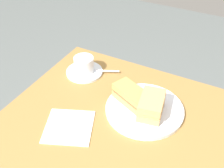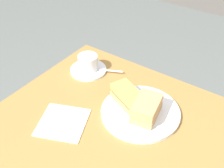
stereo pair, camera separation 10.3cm
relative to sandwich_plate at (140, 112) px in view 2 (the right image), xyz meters
The scene contains 7 objects.
sandwich_plate is the anchor object (origin of this frame).
sandwich_front 0.05m from the sandwich_plate, 70.14° to the left, with size 0.13×0.09×0.06m.
sandwich_back 0.06m from the sandwich_plate, 95.64° to the right, with size 0.12×0.15×0.06m.
coffee_saucer 0.31m from the sandwich_plate, 107.01° to the right, with size 0.15×0.15×0.01m, color white.
coffee_cup 0.31m from the sandwich_plate, 107.11° to the right, with size 0.08×0.10×0.06m.
spoon 0.26m from the sandwich_plate, 118.04° to the right, with size 0.05×0.09×0.01m.
napkin 0.26m from the sandwich_plate, 45.69° to the right, with size 0.15×0.15×0.00m, color white.
Camera 2 is at (0.23, 0.30, 1.44)m, focal length 45.24 mm.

